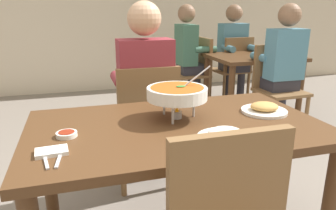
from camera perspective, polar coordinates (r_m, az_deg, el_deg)
dining_table_main at (r=1.58m, az=1.54°, el=-6.86°), size 1.40×0.82×0.73m
chair_diner_main at (r=2.25m, az=-3.92°, el=-2.69°), size 0.44×0.44×0.90m
diner_main at (r=2.21m, az=-4.23°, el=3.36°), size 0.40×0.45×1.31m
curry_bowl at (r=1.58m, az=1.63°, el=2.07°), size 0.33×0.30×0.26m
rice_plate at (r=1.36m, az=10.18°, el=-5.46°), size 0.24×0.24×0.06m
appetizer_plate at (r=1.77m, az=16.81°, el=-0.65°), size 0.24×0.24×0.06m
sauce_dish at (r=1.45m, az=-17.66°, el=-4.98°), size 0.09×0.09×0.02m
napkin_folded at (r=1.31m, az=-20.07°, el=-7.83°), size 0.13×0.09×0.02m
fork_utensil at (r=1.27m, az=-21.08°, el=-8.97°), size 0.04×0.17×0.01m
spoon_utensil at (r=1.26m, az=-18.80°, el=-8.82°), size 0.03×0.17×0.01m
dining_table_far at (r=3.95m, az=14.85°, el=6.72°), size 1.00×0.80×0.73m
chair_bg_left at (r=4.44m, az=11.64°, el=6.82°), size 0.47×0.47×0.90m
chair_bg_middle at (r=4.20m, az=5.09°, el=6.53°), size 0.46×0.46×0.90m
chair_bg_right at (r=3.54m, az=18.70°, el=3.75°), size 0.46×0.46×0.90m
patron_bg_left at (r=4.42m, az=11.62°, el=9.88°), size 0.40×0.45×1.31m
patron_bg_middle at (r=4.13m, az=3.75°, el=9.71°), size 0.45×0.40×1.31m
patron_bg_right at (r=3.47m, az=19.75°, el=7.38°), size 0.40×0.45×1.31m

